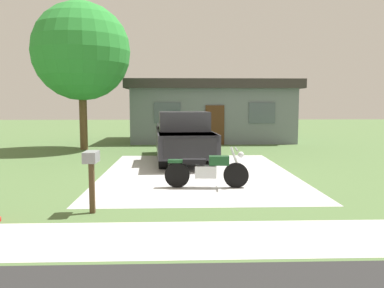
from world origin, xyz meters
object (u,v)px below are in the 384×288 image
Objects in this scene: pickup_truck at (183,136)px; shade_tree at (81,52)px; neighbor_house at (211,110)px; motorcycle at (207,170)px; mailbox at (91,165)px.

shade_tree reaches higher than pickup_truck.
pickup_truck is 8.37m from neighbor_house.
pickup_truck is at bearing 96.89° from motorcycle.
neighbor_house is at bearing 76.51° from mailbox.
neighbor_house is (3.69, 15.36, 0.81)m from mailbox.
pickup_truck is 7.46m from mailbox.
neighbor_house is at bearing 77.70° from pickup_truck.
mailbox is 15.81m from neighbor_house.
shade_tree is (-4.68, 3.68, 3.65)m from pickup_truck.
motorcycle is at bearing 42.64° from mailbox.
motorcycle is 0.32× the size of shade_tree.
motorcycle is 0.23× the size of neighbor_house.
motorcycle is 3.44m from mailbox.
mailbox is at bearing -75.73° from shade_tree.
shade_tree is at bearing 104.27° from mailbox.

